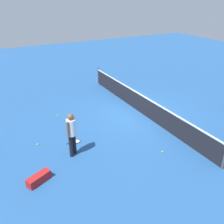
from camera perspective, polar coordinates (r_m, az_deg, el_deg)
name	(u,v)px	position (r m, az deg, el deg)	size (l,w,h in m)	color
ground_plane	(141,113)	(12.66, 6.57, -0.13)	(40.00, 40.00, 0.00)	#265693
court_net	(141,103)	(12.45, 6.68, 1.94)	(10.09, 0.09, 1.07)	#4C4C51
player_near_side	(72,131)	(9.05, -9.23, -4.33)	(0.48, 0.48, 1.70)	black
tennis_racket_near_player	(76,141)	(10.31, -8.27, -6.68)	(0.32, 0.59, 0.03)	black
tennis_ball_near_player	(162,152)	(9.76, 11.42, -8.88)	(0.07, 0.07, 0.07)	#C6E033
tennis_ball_by_net	(38,144)	(10.41, -16.62, -7.11)	(0.07, 0.07, 0.07)	#C6E033
tennis_ball_midcourt	(58,115)	(12.49, -12.19, -0.78)	(0.07, 0.07, 0.07)	#C6E033
equipment_bag	(40,178)	(8.55, -16.20, -14.26)	(0.60, 0.84, 0.28)	#B21E1E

